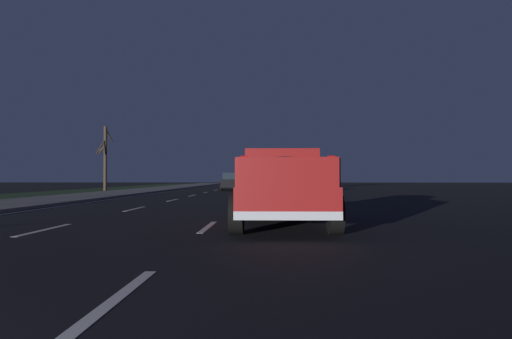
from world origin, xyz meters
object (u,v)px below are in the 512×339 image
at_px(pickup_truck, 282,184).
at_px(bare_tree_far, 105,157).
at_px(sedan_black, 233,181).
at_px(sedan_green, 272,182).

height_order(pickup_truck, bare_tree_far, bare_tree_far).
distance_m(pickup_truck, bare_tree_far, 30.86).
bearing_deg(bare_tree_far, pickup_truck, -151.77).
xyz_separation_m(pickup_truck, bare_tree_far, (27.14, 14.57, 1.93)).
height_order(sedan_black, sedan_green, same).
bearing_deg(pickup_truck, sedan_green, 0.60).
height_order(pickup_truck, sedan_green, pickup_truck).
distance_m(sedan_green, bare_tree_far, 15.51).
relative_size(pickup_truck, sedan_black, 1.22).
distance_m(sedan_black, bare_tree_far, 11.20).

